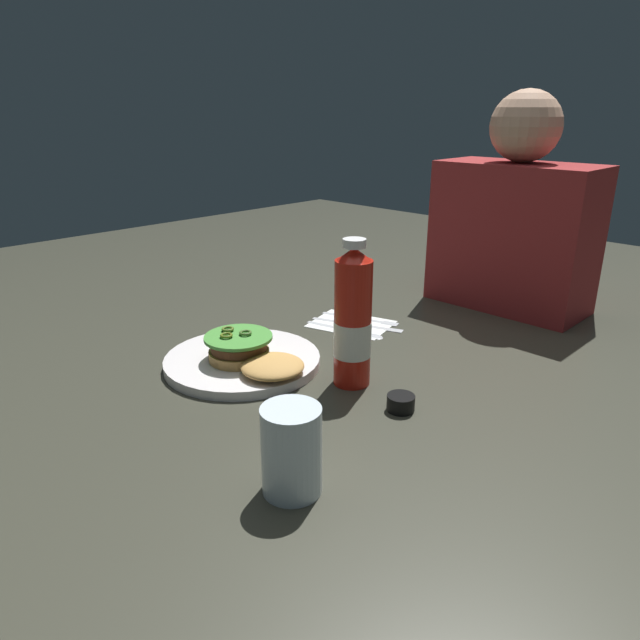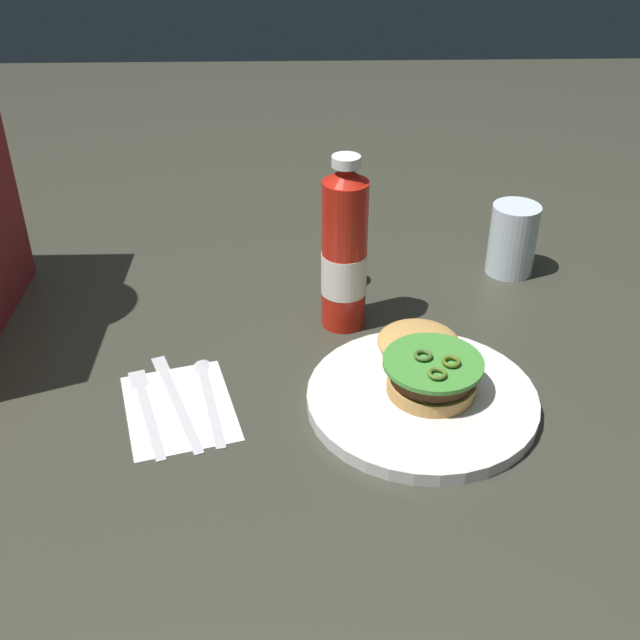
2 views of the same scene
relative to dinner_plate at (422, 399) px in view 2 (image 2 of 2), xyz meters
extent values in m
plane|color=#36362B|center=(0.16, 0.06, -0.01)|extent=(3.00, 3.00, 0.00)
cylinder|color=silver|center=(0.00, 0.00, 0.00)|extent=(0.29, 0.29, 0.02)
cylinder|color=tan|center=(0.01, -0.01, 0.02)|extent=(0.11, 0.11, 0.02)
cylinder|color=#512D19|center=(0.01, -0.01, 0.03)|extent=(0.10, 0.10, 0.02)
cylinder|color=red|center=(0.01, -0.01, 0.05)|extent=(0.09, 0.09, 0.01)
cylinder|color=#428A34|center=(0.01, -0.01, 0.05)|extent=(0.12, 0.12, 0.01)
torus|color=#506A24|center=(-0.03, -0.01, 0.06)|extent=(0.02, 0.02, 0.01)
torus|color=#406328|center=(0.01, 0.00, 0.06)|extent=(0.02, 0.02, 0.01)
torus|color=#506318|center=(0.00, -0.03, 0.06)|extent=(0.02, 0.02, 0.01)
ellipsoid|color=tan|center=(0.09, -0.01, 0.02)|extent=(0.11, 0.11, 0.03)
cylinder|color=red|center=(0.19, 0.09, 0.10)|extent=(0.06, 0.06, 0.22)
cone|color=red|center=(0.19, 0.09, 0.22)|extent=(0.06, 0.06, 0.02)
cylinder|color=white|center=(0.19, 0.09, 0.24)|extent=(0.04, 0.04, 0.01)
cylinder|color=white|center=(0.19, 0.09, 0.07)|extent=(0.06, 0.06, 0.06)
cylinder|color=silver|center=(0.34, -0.19, 0.05)|extent=(0.07, 0.07, 0.11)
cylinder|color=black|center=(0.31, 0.07, 0.00)|extent=(0.04, 0.04, 0.03)
cube|color=white|center=(0.00, 0.30, -0.01)|extent=(0.20, 0.17, 0.00)
cube|color=silver|center=(0.01, 0.26, 0.00)|extent=(0.18, 0.05, 0.00)
ellipsoid|color=silver|center=(0.08, 0.28, 0.00)|extent=(0.04, 0.03, 0.00)
cube|color=silver|center=(0.00, 0.30, 0.00)|extent=(0.17, 0.08, 0.00)
cube|color=silver|center=(0.07, 0.33, 0.00)|extent=(0.08, 0.05, 0.00)
cube|color=silver|center=(-0.01, 0.34, 0.00)|extent=(0.17, 0.07, 0.00)
cube|color=silver|center=(0.06, 0.36, 0.00)|extent=(0.04, 0.03, 0.00)
camera|label=1|loc=(0.78, -0.59, 0.44)|focal=32.32mm
camera|label=2|loc=(-0.75, 0.15, 0.60)|focal=43.57mm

